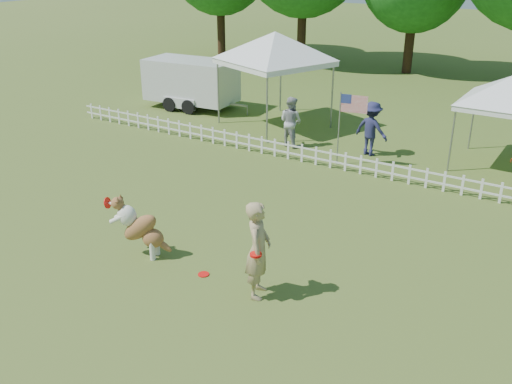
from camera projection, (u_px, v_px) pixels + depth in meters
ground at (200, 269)px, 12.20m from camera, size 120.00×120.00×0.00m
picket_fence at (338, 160)px, 17.52m from camera, size 22.00×0.08×0.60m
handler at (258, 250)px, 10.92m from camera, size 0.71×0.85×2.00m
dog at (141, 228)px, 12.46m from camera, size 1.40×0.82×1.37m
frisbee_on_turf at (204, 274)px, 11.97m from camera, size 0.27×0.27×0.02m
canopy_tent_left at (275, 81)px, 21.33m from camera, size 4.32×4.32×3.45m
canopy_tent_right at (507, 123)px, 17.31m from camera, size 2.77×2.77×2.82m
cargo_trailer at (191, 83)px, 24.05m from camera, size 4.86×2.46×2.07m
flag_pole at (339, 129)px, 17.61m from camera, size 0.89×0.25×2.31m
spectator_a at (291, 122)px, 19.41m from camera, size 0.94×0.80×1.72m
spectator_b at (371, 129)px, 18.56m from camera, size 1.25×0.86×1.78m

